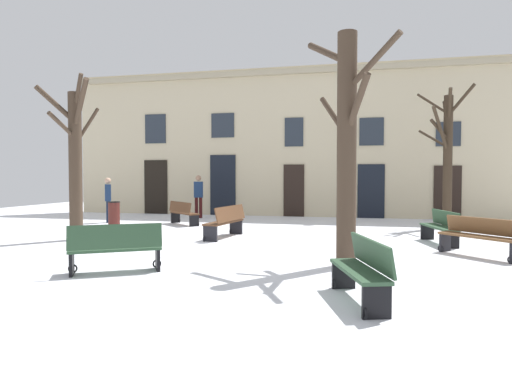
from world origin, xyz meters
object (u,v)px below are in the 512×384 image
streetlamp (350,163)px  bench_near_center_tree (479,236)px  tree_foreground (347,141)px  tree_near_facade (447,154)px  person_strolling (108,198)px  tree_left_of_center (75,158)px  person_crossing_plaza (198,194)px  bench_back_to_back_left (116,248)px  litter_bin (114,215)px  bench_far_corner (183,213)px  bench_near_lamp (362,269)px  bench_by_litter_bin (441,226)px  bench_back_to_back_right (226,221)px

streetlamp → bench_near_center_tree: 7.98m
tree_foreground → tree_near_facade: bearing=66.5°
person_strolling → tree_left_of_center: bearing=168.4°
streetlamp → person_crossing_plaza: size_ratio=2.06×
tree_foreground → person_crossing_plaza: 11.10m
bench_back_to_back_left → tree_foreground: bearing=170.9°
litter_bin → person_strolling: size_ratio=0.52×
bench_far_corner → person_crossing_plaza: person_crossing_plaza is taller
bench_far_corner → person_crossing_plaza: 2.67m
tree_near_facade → streetlamp: 3.58m
tree_left_of_center → bench_near_lamp: 9.16m
person_crossing_plaza → streetlamp: bearing=163.8°
bench_by_litter_bin → person_strolling: bearing=-116.6°
person_crossing_plaza → bench_near_lamp: bearing=104.6°
tree_left_of_center → litter_bin: (-0.55, 2.93, -1.85)m
tree_left_of_center → litter_bin: size_ratio=5.02×
litter_bin → bench_near_center_tree: (10.91, -3.22, 0.00)m
bench_by_litter_bin → bench_far_corner: bearing=-121.2°
bench_near_lamp → tree_near_facade: bearing=146.2°
tree_left_of_center → person_strolling: (-1.68, 4.43, -1.34)m
bench_near_center_tree → person_crossing_plaza: (-9.28, 7.26, 0.57)m
litter_bin → streetlamp: bearing=26.4°
tree_foreground → bench_near_center_tree: 3.91m
tree_foreground → litter_bin: 9.63m
bench_back_to_back_left → bench_far_corner: bearing=-106.7°
bench_near_lamp → bench_back_to_back_left: bearing=-119.0°
tree_left_of_center → streetlamp: tree_left_of_center is taller
tree_foreground → streetlamp: (-0.03, 8.89, -0.17)m
tree_near_facade → streetlamp: bearing=157.7°
person_crossing_plaza → bench_by_litter_bin: bearing=132.8°
tree_foreground → streetlamp: bearing=90.2°
bench_by_litter_bin → person_crossing_plaza: person_crossing_plaza is taller
bench_far_corner → person_strolling: (-3.11, 0.04, 0.53)m
bench_near_lamp → bench_by_litter_bin: (2.12, 6.05, -0.01)m
tree_left_of_center → tree_near_facade: tree_near_facade is taller
bench_back_to_back_right → tree_left_of_center: bearing=-62.1°
tree_near_facade → person_crossing_plaza: 9.90m
bench_back_to_back_right → bench_by_litter_bin: (5.90, 0.16, -0.02)m
litter_bin → bench_far_corner: litter_bin is taller
bench_back_to_back_right → bench_back_to_back_left: bench_back_to_back_right is taller
person_strolling → tree_near_facade: bearing=-117.3°
bench_far_corner → bench_by_litter_bin: (8.45, -2.85, 0.02)m
bench_near_lamp → person_crossing_plaza: (-6.67, 11.48, 0.57)m
litter_bin → bench_by_litter_bin: litter_bin is taller
tree_foreground → bench_back_to_back_left: bearing=-158.9°
bench_back_to_back_left → bench_by_litter_bin: bearing=-172.1°
bench_near_lamp → person_crossing_plaza: 13.29m
streetlamp → person_crossing_plaza: (-6.37, 0.07, -1.28)m
bench_near_lamp → bench_back_to_back_left: 4.52m
bench_far_corner → bench_back_to_back_left: 8.21m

